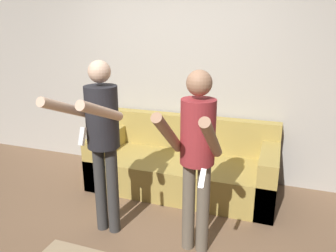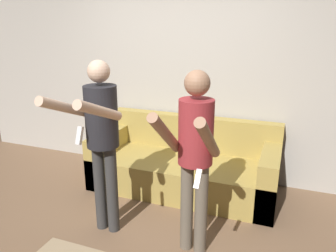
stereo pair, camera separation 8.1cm
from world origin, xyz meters
The scene contains 5 objects.
ground_plane centered at (0.00, 0.00, 0.00)m, with size 14.00×14.00×0.00m, color brown.
wall_back centered at (0.00, 1.68, 1.35)m, with size 6.40×0.06×2.70m.
couch centered at (0.24, 1.20, 0.27)m, with size 2.18×0.91×0.82m.
person_standing_left centered at (-0.20, 0.09, 1.01)m, with size 0.41×0.74×1.64m.
person_standing_right centered at (0.67, 0.09, 0.97)m, with size 0.40×0.69×1.59m.
Camera 1 is at (1.26, -2.30, 1.92)m, focal length 35.00 mm.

